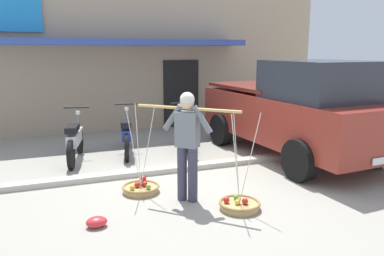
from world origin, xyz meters
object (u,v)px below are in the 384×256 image
(fruit_basket_left_side, at_px, (141,188))
(motorcycle_second_in_row, at_px, (127,134))
(motorcycle_third_in_row, at_px, (186,133))
(plastic_litter_bag, at_px, (97,222))
(fruit_basket_right_side, at_px, (239,204))
(fruit_vendor, at_px, (187,139))
(motorcycle_nearest_shop, at_px, (75,140))
(parked_truck, at_px, (296,110))

(fruit_basket_left_side, bearing_deg, motorcycle_second_in_row, 83.94)
(motorcycle_third_in_row, height_order, plastic_litter_bag, motorcycle_third_in_row)
(fruit_basket_right_side, bearing_deg, fruit_vendor, 135.63)
(fruit_basket_right_side, bearing_deg, fruit_basket_left_side, 135.65)
(fruit_basket_left_side, xyz_separation_m, fruit_basket_right_side, (1.20, -1.18, -0.00))
(motorcycle_nearest_shop, bearing_deg, parked_truck, -16.24)
(fruit_vendor, distance_m, fruit_basket_right_side, 1.23)
(motorcycle_third_in_row, relative_size, parked_truck, 0.38)
(fruit_vendor, relative_size, motorcycle_third_in_row, 0.94)
(motorcycle_nearest_shop, distance_m, parked_truck, 4.74)
(fruit_vendor, relative_size, motorcycle_nearest_shop, 0.94)
(fruit_vendor, bearing_deg, parked_truck, 26.71)
(fruit_vendor, xyz_separation_m, motorcycle_third_in_row, (0.93, 2.69, -0.52))
(motorcycle_nearest_shop, xyz_separation_m, parked_truck, (4.52, -1.31, 0.58))
(motorcycle_nearest_shop, distance_m, motorcycle_third_in_row, 2.41)
(motorcycle_third_in_row, bearing_deg, motorcycle_nearest_shop, 176.17)
(fruit_basket_right_side, xyz_separation_m, parked_truck, (2.45, 2.12, 0.96))
(fruit_basket_left_side, bearing_deg, motorcycle_nearest_shop, 111.00)
(motorcycle_nearest_shop, xyz_separation_m, plastic_litter_bag, (0.03, -3.29, -0.38))
(motorcycle_third_in_row, height_order, parked_truck, parked_truck)
(fruit_vendor, xyz_separation_m, motorcycle_second_in_row, (-0.34, 3.02, -0.52))
(motorcycle_nearest_shop, bearing_deg, fruit_basket_left_side, -69.00)
(fruit_basket_left_side, distance_m, motorcycle_second_in_row, 2.47)
(fruit_vendor, bearing_deg, plastic_litter_bag, -162.96)
(fruit_basket_right_side, height_order, motorcycle_second_in_row, fruit_basket_right_side)
(fruit_vendor, height_order, parked_truck, parked_truck)
(parked_truck, distance_m, plastic_litter_bag, 5.00)
(fruit_basket_right_side, relative_size, motorcycle_nearest_shop, 0.81)
(fruit_basket_right_side, relative_size, plastic_litter_bag, 5.18)
(fruit_basket_right_side, relative_size, motorcycle_second_in_row, 0.81)
(motorcycle_third_in_row, bearing_deg, parked_truck, -28.66)
(fruit_basket_right_side, relative_size, parked_truck, 0.30)
(motorcycle_nearest_shop, distance_m, plastic_litter_bag, 3.31)
(fruit_vendor, distance_m, plastic_litter_bag, 1.76)
(motorcycle_second_in_row, height_order, motorcycle_third_in_row, same)
(motorcycle_second_in_row, bearing_deg, plastic_litter_bag, -107.60)
(fruit_basket_right_side, relative_size, motorcycle_third_in_row, 0.80)
(plastic_litter_bag, bearing_deg, motorcycle_nearest_shop, 90.47)
(motorcycle_third_in_row, bearing_deg, motorcycle_second_in_row, 165.39)
(motorcycle_second_in_row, relative_size, motorcycle_third_in_row, 0.99)
(fruit_vendor, relative_size, fruit_basket_right_side, 1.17)
(fruit_basket_right_side, distance_m, motorcycle_second_in_row, 3.75)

